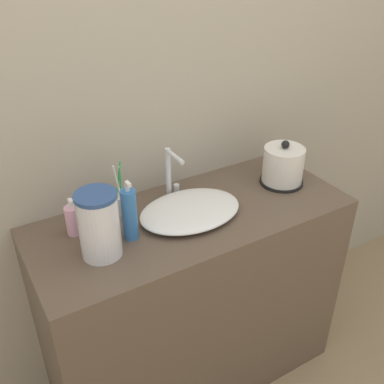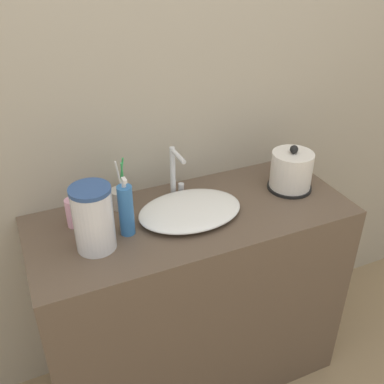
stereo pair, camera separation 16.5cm
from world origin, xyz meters
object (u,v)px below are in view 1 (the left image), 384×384
Objects in this scene: toothbrush_cup at (119,202)px; shampoo_bottle at (130,214)px; lotion_bottle at (73,220)px; electric_kettle at (283,167)px; faucet at (171,171)px; water_pitcher at (99,225)px.

shampoo_bottle reaches higher than toothbrush_cup.
shampoo_bottle is (0.16, -0.12, 0.04)m from lotion_bottle.
electric_kettle is 0.69m from toothbrush_cup.
shampoo_bottle is at bearing -177.69° from electric_kettle.
toothbrush_cup is at bearing 14.89° from lotion_bottle.
toothbrush_cup is 0.19m from shampoo_bottle.
lotion_bottle is at bearing 142.94° from shampoo_bottle.
water_pitcher is at bearing -151.42° from faucet.
electric_kettle is at bearing -12.19° from toothbrush_cup.
faucet is 1.44× the size of lotion_bottle.
electric_kettle is at bearing 2.31° from shampoo_bottle.
toothbrush_cup is 0.20m from lotion_bottle.
faucet is at bearing 6.20° from lotion_bottle.
lotion_bottle is 0.62× the size of water_pitcher.
shampoo_bottle reaches higher than lotion_bottle.
faucet is at bearing -1.53° from toothbrush_cup.
water_pitcher is at bearing -125.50° from toothbrush_cup.
faucet reaches higher than lotion_bottle.
lotion_bottle is at bearing 173.76° from electric_kettle.
faucet is 0.24m from toothbrush_cup.
toothbrush_cup reaches higher than lotion_bottle.
toothbrush_cup is at bearing 80.63° from shampoo_bottle.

